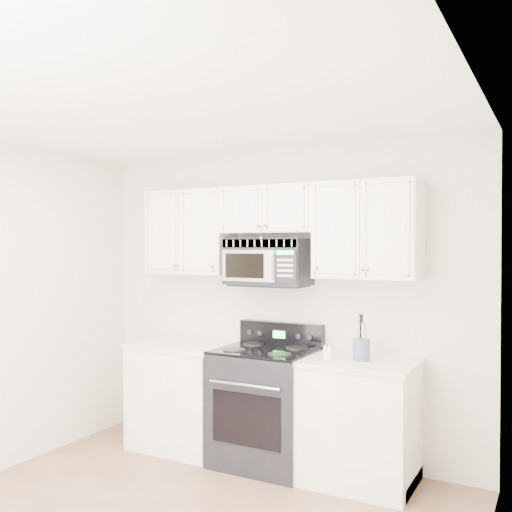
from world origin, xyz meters
The scene contains 9 objects.
room centered at (0.00, 0.00, 1.30)m, with size 3.51×3.51×2.61m.
base_cabinet_left centered at (-0.80, 1.44, 0.43)m, with size 0.86×0.65×0.92m.
base_cabinet_right centered at (0.80, 1.44, 0.43)m, with size 0.86×0.65×0.92m.
range centered at (0.02, 1.43, 0.48)m, with size 0.77×0.70×1.12m.
upper_cabinets centered at (0.00, 1.58, 1.93)m, with size 2.44×0.37×0.75m.
microwave centered at (-0.03, 1.57, 1.64)m, with size 0.70×0.40×0.39m.
utensil_crock centered at (0.83, 1.42, 1.01)m, with size 0.13×0.13×0.34m.
shaker_salt centered at (0.56, 1.38, 0.97)m, with size 0.04×0.04×0.10m.
shaker_pepper centered at (0.59, 1.37, 0.98)m, with size 0.05×0.05×0.11m.
Camera 1 is at (2.14, -2.67, 1.77)m, focal length 40.00 mm.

